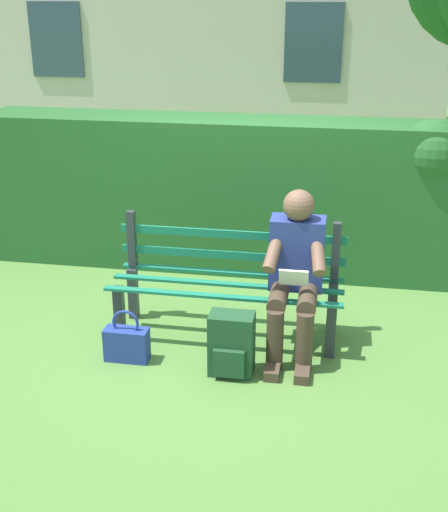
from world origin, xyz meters
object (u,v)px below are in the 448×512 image
handbag (127,343)px  person_seated (295,270)px  backpack (232,345)px  park_bench (228,281)px

handbag → person_seated: bearing=-161.8°
person_seated → backpack: person_seated is taller
backpack → person_seated: bearing=-132.4°
park_bench → person_seated: person_seated is taller
person_seated → handbag: bearing=18.2°
park_bench → handbag: park_bench is taller
park_bench → handbag: (0.63, 0.54, -0.29)m
backpack → handbag: size_ratio=1.14×
person_seated → handbag: size_ratio=3.03×
park_bench → backpack: park_bench is taller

